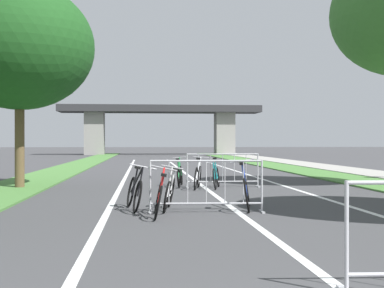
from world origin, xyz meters
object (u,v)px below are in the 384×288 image
Objects in this scene: crowd_barrier_third at (223,171)px; bicycle_blue_6 at (246,191)px; bicycle_teal_1 at (216,176)px; bicycle_black_0 at (134,192)px; bicycle_green_7 at (180,175)px; tree_left_maple_mid at (20,47)px; bicycle_silver_4 at (198,176)px; bicycle_white_5 at (170,193)px; crowd_barrier_second at (206,186)px; bicycle_red_2 at (159,197)px.

bicycle_blue_6 reaches higher than crowd_barrier_third.
crowd_barrier_third is 0.48m from bicycle_teal_1.
crowd_barrier_third reaches higher than bicycle_black_0.
bicycle_black_0 is at bearing -94.45° from bicycle_green_7.
tree_left_maple_mid is at bearing -65.22° from bicycle_black_0.
bicycle_silver_4 reaches higher than bicycle_white_5.
crowd_barrier_third is 1.43× the size of bicycle_white_5.
crowd_barrier_third is (1.20, 5.85, 0.00)m from crowd_barrier_second.
bicycle_silver_4 is 1.00× the size of bicycle_white_5.
bicycle_black_0 is (-2.64, -5.34, -0.15)m from crowd_barrier_third.
crowd_barrier_third is at bearing -101.28° from bicycle_white_5.
crowd_barrier_second reaches higher than bicycle_white_5.
crowd_barrier_second reaches higher than bicycle_teal_1.
tree_left_maple_mid reaches higher than bicycle_teal_1.
bicycle_teal_1 is (5.91, -0.44, -3.91)m from tree_left_maple_mid.
bicycle_red_2 is 2.06m from bicycle_blue_6.
bicycle_silver_4 is (-0.57, -0.12, 0.02)m from bicycle_teal_1.
tree_left_maple_mid is 7.10m from bicycle_teal_1.
crowd_barrier_second is 0.97m from bicycle_blue_6.
crowd_barrier_third is 5.96m from bicycle_black_0.
bicycle_teal_1 is at bearing -124.55° from crowd_barrier_third.
crowd_barrier_third is 1.40m from bicycle_green_7.
tree_left_maple_mid is 3.92× the size of bicycle_teal_1.
tree_left_maple_mid is 7.22m from crowd_barrier_third.
bicycle_red_2 is 0.99× the size of bicycle_white_5.
bicycle_white_5 is at bearing -109.50° from crowd_barrier_third.
crowd_barrier_second reaches higher than bicycle_black_0.
bicycle_white_5 is at bearing -52.11° from tree_left_maple_mid.
bicycle_blue_6 reaches higher than bicycle_red_2.
bicycle_teal_1 is (0.95, 5.48, -0.16)m from crowd_barrier_second.
bicycle_green_7 is at bearing 110.83° from bicycle_blue_6.
bicycle_silver_4 is 1.08m from bicycle_green_7.
tree_left_maple_mid is 7.54m from bicycle_black_0.
bicycle_red_2 is (0.47, -1.03, -0.01)m from bicycle_black_0.
tree_left_maple_mid is at bearing -43.88° from bicycle_white_5.
tree_left_maple_mid is 8.53m from bicycle_red_2.
bicycle_green_7 is (-0.99, 5.94, -0.04)m from bicycle_blue_6.
bicycle_green_7 is at bearing 84.21° from bicycle_red_2.
crowd_barrier_third is at bearing -11.55° from bicycle_green_7.
bicycle_red_2 is 6.90m from bicycle_green_7.
bicycle_silver_4 is at bearing -94.27° from bicycle_white_5.
crowd_barrier_second is at bearing -80.64° from bicycle_green_7.
bicycle_red_2 is (4.00, -6.43, -3.91)m from tree_left_maple_mid.
bicycle_blue_6 reaches higher than bicycle_white_5.
bicycle_red_2 is 0.97× the size of bicycle_green_7.
crowd_barrier_second reaches higher than bicycle_red_2.
bicycle_silver_4 is at bearing -118.90° from bicycle_black_0.
tree_left_maple_mid is 2.69× the size of crowd_barrier_third.
crowd_barrier_third is 5.74m from bicycle_white_5.
crowd_barrier_third is 1.44× the size of bicycle_red_2.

